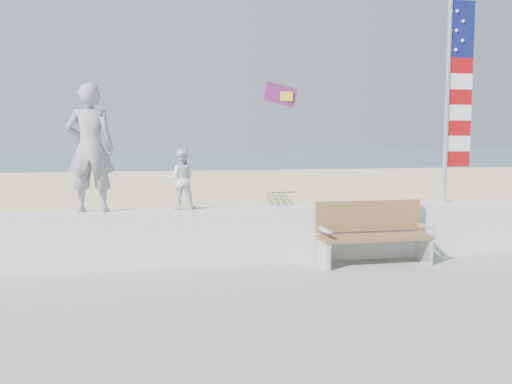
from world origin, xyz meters
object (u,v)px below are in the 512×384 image
adult (90,148)px  child (181,179)px  bench (372,232)px  flag (454,91)px

adult → child: bearing=-175.2°
bench → flag: 2.86m
bench → flag: flag is taller
child → bench: size_ratio=0.53×
child → flag: flag is taller
adult → flag: (6.00, -0.00, 0.95)m
bench → flag: (1.64, 0.45, 2.30)m
flag → bench: bearing=-164.5°
child → flag: (4.65, -0.00, 1.44)m
adult → child: adult is taller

